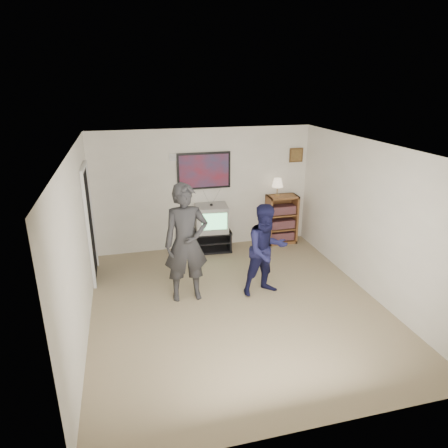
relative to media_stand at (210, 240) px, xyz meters
name	(u,v)px	position (x,y,z in m)	size (l,w,h in m)	color
room_shell	(232,224)	(-0.05, -1.88, 1.03)	(4.51, 5.00, 2.51)	#877155
media_stand	(210,240)	(0.00, 0.00, 0.00)	(0.91, 0.55, 0.44)	black
crt_television	(211,218)	(0.04, 0.00, 0.49)	(0.65, 0.55, 0.55)	#999894
bookshelf	(281,219)	(1.61, 0.05, 0.31)	(0.65, 0.37, 1.06)	brown
table_lamp	(277,187)	(1.50, 0.09, 1.03)	(0.24, 0.24, 0.38)	beige
person_tall	(186,243)	(-0.76, -1.79, 0.75)	(0.70, 0.46, 1.93)	#28282A
person_short	(266,250)	(0.52, -1.95, 0.56)	(0.76, 0.59, 1.55)	#141538
controller_left	(182,226)	(-0.78, -1.58, 0.96)	(0.03, 0.12, 0.03)	white
controller_right	(263,233)	(0.55, -1.69, 0.75)	(0.04, 0.13, 0.04)	white
poster	(204,171)	(-0.05, 0.24, 1.43)	(1.10, 0.03, 0.75)	black
air_vent	(176,157)	(-0.60, 0.25, 1.73)	(0.28, 0.02, 0.14)	white
small_picture	(296,155)	(1.95, 0.25, 1.66)	(0.30, 0.03, 0.30)	#4C3318
doorway	(89,225)	(-2.28, -0.63, 0.78)	(0.03, 0.85, 2.00)	black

